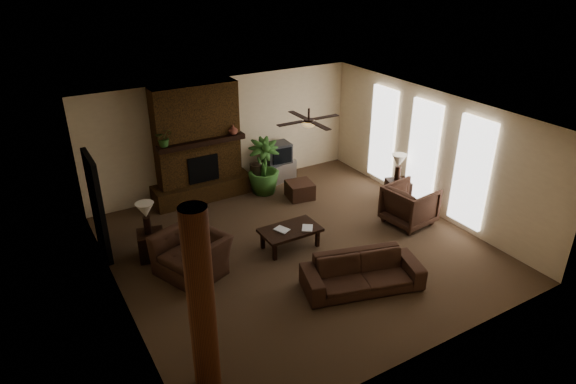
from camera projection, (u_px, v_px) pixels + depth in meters
room_shell at (299, 186)px, 9.67m from camera, size 7.00×7.00×7.00m
fireplace at (199, 153)px, 11.91m from camera, size 2.40×0.70×2.80m
windows at (423, 152)px, 11.43m from camera, size 0.08×3.65×2.35m
log_column at (201, 303)px, 6.47m from camera, size 0.36×0.36×2.80m
doorway at (97, 207)px, 9.65m from camera, size 0.10×1.00×2.10m
ceiling_fan at (309, 122)px, 9.60m from camera, size 1.35×1.35×0.37m
sofa at (363, 268)px, 8.91m from camera, size 2.22×1.19×0.83m
armchair_left at (191, 248)px, 9.27m from camera, size 1.18×1.42×1.06m
armchair_right at (410, 203)px, 11.01m from camera, size 1.00×1.05×0.98m
coffee_table at (290, 231)px, 10.14m from camera, size 1.20×0.70×0.43m
ottoman at (300, 190)px, 12.28m from camera, size 0.69×0.69×0.40m
tv_stand at (279, 171)px, 13.23m from camera, size 0.95×0.71×0.50m
tv at (278, 153)px, 12.98m from camera, size 0.67×0.56×0.52m
floor_vase at (257, 174)px, 12.58m from camera, size 0.34×0.34×0.77m
floor_plant at (264, 178)px, 12.46m from camera, size 1.09×1.54×0.78m
side_table_left at (152, 245)px, 9.86m from camera, size 0.60×0.60×0.55m
lamp_left at (146, 212)px, 9.54m from camera, size 0.38×0.38×0.65m
side_table_right at (397, 191)px, 12.04m from camera, size 0.63×0.63×0.55m
lamp_right at (399, 163)px, 11.77m from camera, size 0.40×0.40×0.65m
mantel_plant at (164, 139)px, 11.09m from camera, size 0.45×0.48×0.33m
mantel_vase at (233, 130)px, 11.84m from camera, size 0.27×0.27×0.22m
book_a at (278, 226)px, 9.92m from camera, size 0.21×0.11×0.29m
book_b at (302, 222)px, 10.07m from camera, size 0.19×0.14×0.29m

